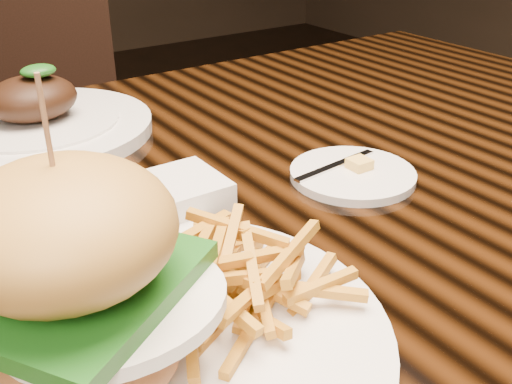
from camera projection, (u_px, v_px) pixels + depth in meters
dining_table at (193, 255)px, 0.69m from camera, size 1.60×0.90×0.75m
burger_plate at (143, 297)px, 0.40m from camera, size 0.34×0.34×0.22m
side_saucer at (352, 174)px, 0.69m from camera, size 0.14×0.14×0.02m
ramekin at (180, 197)px, 0.61m from camera, size 0.09×0.09×0.04m
far_dish at (36, 122)px, 0.80m from camera, size 0.31×0.31×0.10m
chair_far at (23, 128)px, 1.41m from camera, size 0.59×0.59×0.95m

